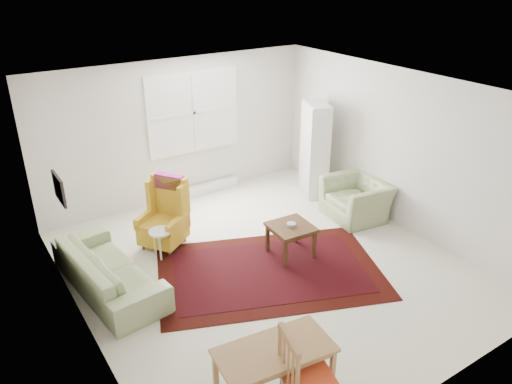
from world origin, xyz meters
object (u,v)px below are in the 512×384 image
wingback_chair (162,214)px  cabinet (315,150)px  stool (161,243)px  desk (274,377)px  armchair (357,195)px  desk_chair (309,379)px  sofa (108,262)px  coffee_table (291,240)px

wingback_chair → cabinet: bearing=59.2°
wingback_chair → stool: bearing=-64.6°
wingback_chair → desk: (-0.34, -3.37, -0.18)m
armchair → desk: (-3.42, -2.46, -0.04)m
wingback_chair → desk_chair: (-0.19, -3.70, 0.00)m
sofa → stool: size_ratio=4.59×
wingback_chair → cabinet: (3.08, 0.21, 0.32)m
sofa → armchair: sofa is taller
armchair → wingback_chair: wingback_chair is taller
sofa → desk_chair: (0.85, -3.07, 0.13)m
desk → wingback_chair: bearing=84.2°
sofa → desk_chair: bearing=-170.8°
desk_chair → coffee_table: bearing=-19.2°
wingback_chair → coffee_table: (1.44, -1.26, -0.29)m
cabinet → desk: bearing=-111.3°
wingback_chair → coffee_table: 1.94m
armchair → coffee_table: bearing=-70.4°
cabinet → wingback_chair: bearing=-153.7°
sofa → wingback_chair: 1.23m
stool → desk_chair: 3.44m
coffee_table → desk: 2.76m
sofa → cabinet: cabinet is taller
sofa → desk_chair: size_ratio=1.87×
sofa → wingback_chair: size_ratio=1.88×
cabinet → desk_chair: (-3.27, -3.91, -0.32)m
coffee_table → stool: (-1.60, 0.99, -0.02)m
stool → armchair: bearing=-11.0°
desk_chair → wingback_chair: bearing=11.7°
wingback_chair → sofa: bearing=-93.5°
wingback_chair → armchair: bearing=38.8°
desk_chair → armchair: bearing=-34.8°
coffee_table → cabinet: bearing=42.0°
coffee_table → desk: size_ratio=0.54×
sofa → desk: 2.83m
coffee_table → desk_chair: size_ratio=0.55×
sofa → wingback_chair: bearing=-65.1°
cabinet → armchair: bearing=-67.6°
coffee_table → cabinet: cabinet is taller
armchair → wingback_chair: (-3.08, 0.91, 0.14)m
wingback_chair → coffee_table: bearing=14.1°
cabinet → coffee_table: bearing=-115.6°
armchair → desk_chair: (-3.27, -2.79, 0.14)m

